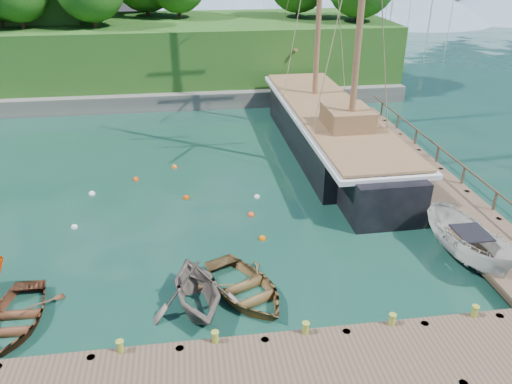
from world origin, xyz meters
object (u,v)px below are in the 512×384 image
rowboat_0 (17,323)px  schooner (329,133)px  cabin_boat_white (465,261)px  rowboat_2 (245,295)px  rowboat_1 (198,308)px

rowboat_0 → schooner: schooner is taller
rowboat_0 → cabin_boat_white: cabin_boat_white is taller
rowboat_2 → cabin_boat_white: (9.67, 0.96, 0.00)m
rowboat_0 → rowboat_1: 6.49m
rowboat_1 → cabin_boat_white: (11.51, 1.47, 0.00)m
rowboat_2 → rowboat_0: bearing=157.9°
rowboat_2 → cabin_boat_white: 9.71m
rowboat_1 → cabin_boat_white: rowboat_1 is taller
cabin_boat_white → rowboat_2: bearing=177.2°
rowboat_0 → cabin_boat_white: bearing=5.6°
rowboat_2 → schooner: bearing=38.0°
cabin_boat_white → schooner: size_ratio=0.19×
rowboat_2 → schooner: (7.30, 14.44, 1.13)m
rowboat_1 → schooner: 17.57m
rowboat_1 → schooner: size_ratio=0.14×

